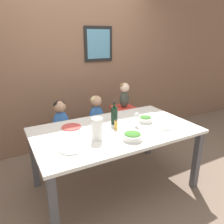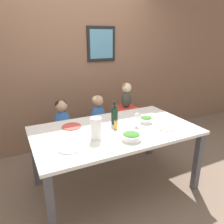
{
  "view_description": "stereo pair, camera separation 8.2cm",
  "coord_description": "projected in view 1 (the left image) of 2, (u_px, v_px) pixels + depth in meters",
  "views": [
    {
      "loc": [
        -1.12,
        -1.99,
        1.76
      ],
      "look_at": [
        0.0,
        0.08,
        0.95
      ],
      "focal_mm": 35.0,
      "sensor_mm": 36.0,
      "label": 1
    },
    {
      "loc": [
        -1.05,
        -2.03,
        1.76
      ],
      "look_at": [
        0.0,
        0.08,
        0.95
      ],
      "focal_mm": 35.0,
      "sensor_mm": 36.0,
      "label": 2
    }
  ],
  "objects": [
    {
      "name": "condiment_bottle_hot_sauce",
      "position": [
        116.0,
        124.0,
        2.45
      ],
      "size": [
        0.04,
        0.04,
        0.13
      ],
      "color": "#BC8E33",
      "rests_on": "dining_table"
    },
    {
      "name": "wine_glass_near",
      "position": [
        137.0,
        117.0,
        2.54
      ],
      "size": [
        0.06,
        0.06,
        0.16
      ],
      "color": "white",
      "rests_on": "dining_table"
    },
    {
      "name": "dinner_plate_front_right",
      "position": [
        164.0,
        126.0,
        2.53
      ],
      "size": [
        0.22,
        0.22,
        0.01
      ],
      "color": "silver",
      "rests_on": "dining_table"
    },
    {
      "name": "paper_towel_roll",
      "position": [
        97.0,
        129.0,
        2.2
      ],
      "size": [
        0.11,
        0.11,
        0.23
      ],
      "color": "white",
      "rests_on": "dining_table"
    },
    {
      "name": "person_child_left",
      "position": [
        61.0,
        118.0,
        2.95
      ],
      "size": [
        0.23,
        0.17,
        0.52
      ],
      "color": "#3366B2",
      "rests_on": "chair_far_left"
    },
    {
      "name": "wine_bottle",
      "position": [
        114.0,
        115.0,
        2.59
      ],
      "size": [
        0.08,
        0.08,
        0.28
      ],
      "color": "black",
      "rests_on": "dining_table"
    },
    {
      "name": "wall_back",
      "position": [
        73.0,
        64.0,
        3.42
      ],
      "size": [
        10.0,
        0.09,
        2.7
      ],
      "color": "brown",
      "rests_on": "ground_plane"
    },
    {
      "name": "salad_bowl_small",
      "position": [
        145.0,
        119.0,
        2.67
      ],
      "size": [
        0.17,
        0.17,
        0.08
      ],
      "color": "white",
      "rests_on": "dining_table"
    },
    {
      "name": "chair_far_left",
      "position": [
        63.0,
        141.0,
        3.06
      ],
      "size": [
        0.39,
        0.44,
        0.44
      ],
      "color": "silver",
      "rests_on": "ground_plane"
    },
    {
      "name": "ground_plane",
      "position": [
        115.0,
        185.0,
        2.73
      ],
      "size": [
        14.0,
        14.0,
        0.0
      ],
      "primitive_type": "plane",
      "color": "#705B4C"
    },
    {
      "name": "person_baby_right",
      "position": [
        124.0,
        93.0,
        3.33
      ],
      "size": [
        0.16,
        0.15,
        0.39
      ],
      "color": "#3D4238",
      "rests_on": "chair_right_highchair"
    },
    {
      "name": "dinner_plate_back_right",
      "position": [
        144.0,
        113.0,
        2.97
      ],
      "size": [
        0.22,
        0.22,
        0.01
      ],
      "color": "silver",
      "rests_on": "dining_table"
    },
    {
      "name": "salad_bowl_large",
      "position": [
        132.0,
        136.0,
        2.21
      ],
      "size": [
        0.2,
        0.2,
        0.08
      ],
      "color": "white",
      "rests_on": "dining_table"
    },
    {
      "name": "person_child_center",
      "position": [
        96.0,
        112.0,
        3.19
      ],
      "size": [
        0.23,
        0.17,
        0.52
      ],
      "color": "#3366B2",
      "rests_on": "chair_far_center"
    },
    {
      "name": "chair_far_center",
      "position": [
        97.0,
        133.0,
        3.3
      ],
      "size": [
        0.39,
        0.44,
        0.44
      ],
      "color": "silver",
      "rests_on": "ground_plane"
    },
    {
      "name": "dining_table",
      "position": [
        115.0,
        136.0,
        2.51
      ],
      "size": [
        1.83,
        1.06,
        0.77
      ],
      "color": "white",
      "rests_on": "ground_plane"
    },
    {
      "name": "dinner_plate_back_left",
      "position": [
        71.0,
        127.0,
        2.52
      ],
      "size": [
        0.22,
        0.22,
        0.01
      ],
      "color": "#D14C47",
      "rests_on": "dining_table"
    },
    {
      "name": "dinner_plate_front_left",
      "position": [
        71.0,
        149.0,
        2.03
      ],
      "size": [
        0.22,
        0.22,
        0.01
      ],
      "color": "silver",
      "rests_on": "dining_table"
    },
    {
      "name": "chair_right_highchair",
      "position": [
        124.0,
        117.0,
        3.46
      ],
      "size": [
        0.33,
        0.37,
        0.71
      ],
      "color": "silver",
      "rests_on": "ground_plane"
    }
  ]
}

